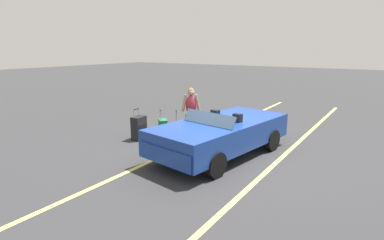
% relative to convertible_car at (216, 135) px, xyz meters
% --- Properties ---
extents(ground_plane, '(80.00, 80.00, 0.00)m').
position_rel_convertible_car_xyz_m(ground_plane, '(-0.21, 0.03, -0.59)').
color(ground_plane, '#333335').
extents(lot_line_near, '(18.00, 0.12, 0.01)m').
position_rel_convertible_car_xyz_m(lot_line_near, '(-0.21, -1.22, -0.59)').
color(lot_line_near, '#EAE066').
rests_on(lot_line_near, ground_plane).
extents(lot_line_mid, '(18.00, 0.12, 0.01)m').
position_rel_convertible_car_xyz_m(lot_line_mid, '(-0.21, 1.48, -0.59)').
color(lot_line_mid, '#EAE066').
rests_on(lot_line_mid, ground_plane).
extents(convertible_car, '(4.36, 2.38, 1.24)m').
position_rel_convertible_car_xyz_m(convertible_car, '(0.00, 0.00, 0.00)').
color(convertible_car, navy).
rests_on(convertible_car, ground_plane).
extents(suitcase_large_black, '(0.51, 0.34, 0.98)m').
position_rel_convertible_car_xyz_m(suitcase_large_black, '(-0.06, -2.79, -0.22)').
color(suitcase_large_black, black).
rests_on(suitcase_large_black, ground_plane).
extents(suitcase_medium_bright, '(0.45, 0.46, 0.93)m').
position_rel_convertible_car_xyz_m(suitcase_medium_bright, '(-0.57, -2.24, -0.28)').
color(suitcase_medium_bright, '#19723F').
rests_on(suitcase_medium_bright, ground_plane).
extents(suitcase_small_carryon, '(0.39, 0.38, 0.88)m').
position_rel_convertible_car_xyz_m(suitcase_small_carryon, '(-1.01, -1.96, -0.34)').
color(suitcase_small_carryon, '#991E8C').
rests_on(suitcase_small_carryon, ground_plane).
extents(traveler_person, '(0.44, 0.53, 1.65)m').
position_rel_convertible_car_xyz_m(traveler_person, '(-0.88, -1.38, 0.34)').
color(traveler_person, black).
rests_on(traveler_person, ground_plane).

